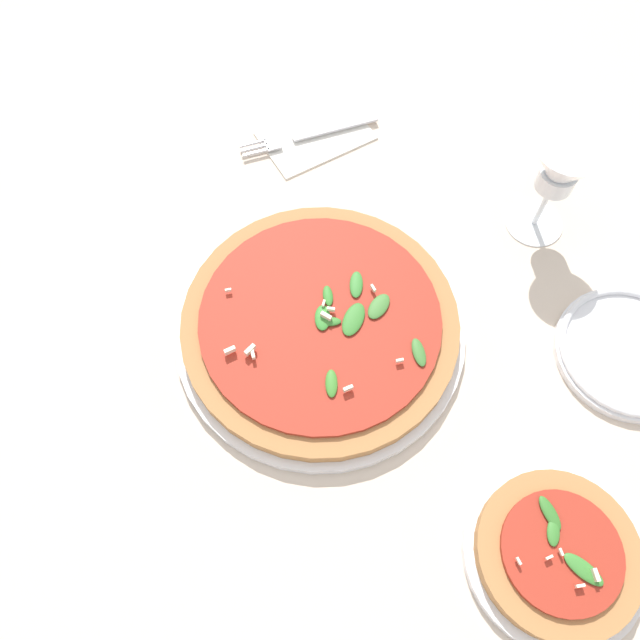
# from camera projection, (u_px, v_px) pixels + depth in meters

# --- Properties ---
(ground_plane) EXTENTS (6.00, 6.00, 0.00)m
(ground_plane) POSITION_uv_depth(u_px,v_px,m) (300.00, 345.00, 0.75)
(ground_plane) COLOR beige
(pizza_arugula_main) EXTENTS (0.35, 0.35, 0.05)m
(pizza_arugula_main) POSITION_uv_depth(u_px,v_px,m) (320.00, 325.00, 0.75)
(pizza_arugula_main) COLOR white
(pizza_arugula_main) RESTS_ON ground_plane
(pizza_personal_side) EXTENTS (0.18, 0.18, 0.05)m
(pizza_personal_side) POSITION_uv_depth(u_px,v_px,m) (556.00, 554.00, 0.63)
(pizza_personal_side) COLOR white
(pizza_personal_side) RESTS_ON ground_plane
(wine_glass) EXTENTS (0.08, 0.08, 0.14)m
(wine_glass) POSITION_uv_depth(u_px,v_px,m) (560.00, 172.00, 0.74)
(wine_glass) COLOR white
(wine_glass) RESTS_ON ground_plane
(napkin) EXTENTS (0.17, 0.13, 0.01)m
(napkin) POSITION_uv_depth(u_px,v_px,m) (316.00, 135.00, 0.90)
(napkin) COLOR silver
(napkin) RESTS_ON ground_plane
(fork) EXTENTS (0.21, 0.02, 0.00)m
(fork) POSITION_uv_depth(u_px,v_px,m) (311.00, 134.00, 0.90)
(fork) COLOR silver
(fork) RESTS_ON ground_plane
(side_plate_white) EXTENTS (0.17, 0.17, 0.02)m
(side_plate_white) POSITION_uv_depth(u_px,v_px,m) (629.00, 352.00, 0.74)
(side_plate_white) COLOR white
(side_plate_white) RESTS_ON ground_plane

